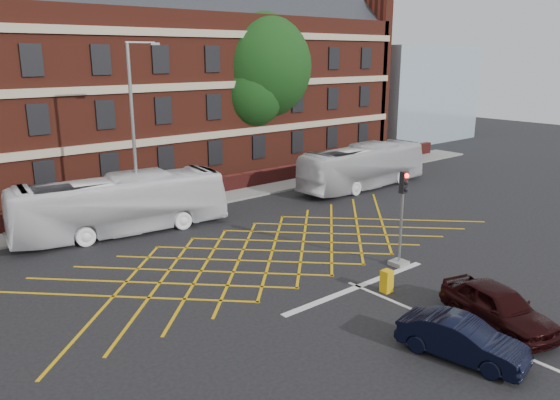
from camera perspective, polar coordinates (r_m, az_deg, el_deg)
ground at (r=24.86m, az=2.14°, el=-6.53°), size 120.00×120.00×0.00m
victorian_building at (r=42.21m, az=-18.41°, el=12.50°), size 51.00×12.17×20.40m
boundary_wall at (r=34.97m, az=-12.26°, el=0.46°), size 56.00×0.50×1.10m
far_pavement at (r=34.23m, az=-11.43°, el=-0.66°), size 60.00×3.00×0.12m
glass_block at (r=62.65m, az=12.68°, el=10.86°), size 14.00×10.00×10.00m
box_junction_hatching at (r=26.28m, az=-0.79°, el=-5.29°), size 8.22×8.22×0.02m
stop_line at (r=22.59m, az=8.17°, el=-8.94°), size 8.00×0.30×0.02m
centre_line at (r=19.37m, az=23.04°, el=-14.34°), size 0.15×14.00×0.02m
bus_left at (r=29.59m, az=-16.28°, el=-0.46°), size 11.34×4.11×3.09m
bus_right at (r=38.69m, az=8.69°, el=3.47°), size 10.94×2.92×3.02m
car_navy at (r=18.18m, az=18.46°, el=-13.62°), size 2.08×4.09×1.28m
car_maroon at (r=20.47m, az=21.83°, el=-10.29°), size 2.84×4.68×1.49m
deciduous_tree at (r=44.36m, az=-2.41°, el=12.99°), size 8.56×8.56×12.46m
traffic_light_near at (r=24.51m, az=12.52°, el=-2.84°), size 0.70×0.70×4.27m
street_lamp at (r=29.79m, az=-14.75°, el=3.47°), size 2.25×1.00×9.75m
utility_cabinet at (r=22.15m, az=11.08°, el=-8.32°), size 0.41×0.38×0.91m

